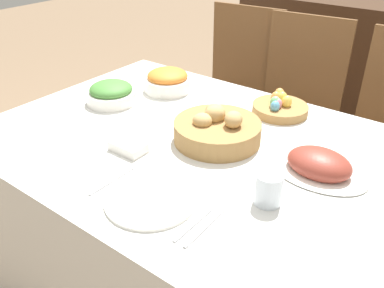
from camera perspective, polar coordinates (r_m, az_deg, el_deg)
dining_table at (r=1.62m, az=1.50°, el=-11.55°), size 1.56×1.07×0.75m
chair_far_center at (r=2.21m, az=14.02°, el=4.53°), size 0.46×0.46×1.00m
chair_far_left at (r=2.35m, az=6.08°, el=6.91°), size 0.46×0.46×1.00m
sideboard at (r=3.03m, az=21.35°, el=9.27°), size 1.56×0.44×0.94m
bread_basket at (r=1.40m, az=3.54°, el=2.13°), size 0.30×0.30×0.12m
egg_basket at (r=1.64m, az=12.20°, el=5.15°), size 0.22×0.22×0.08m
ham_platter at (r=1.29m, az=17.37°, el=-2.86°), size 0.30×0.21×0.08m
green_salad_bowl at (r=1.72m, az=-11.26°, el=7.02°), size 0.21×0.21×0.09m
carrot_bowl at (r=1.81m, az=-3.44°, el=8.89°), size 0.21×0.21×0.10m
dinner_plate at (r=1.14m, az=-5.80°, el=-7.75°), size 0.26×0.26×0.01m
fork at (r=1.23m, az=-11.13°, el=-5.08°), size 0.01×0.17×0.00m
knife at (r=1.06m, az=0.49°, el=-10.97°), size 0.01×0.17×0.00m
spoon at (r=1.05m, az=1.83°, el=-11.62°), size 0.01×0.17×0.00m
drinking_cup at (r=1.12m, az=10.69°, el=-6.19°), size 0.08×0.08×0.09m
butter_dish at (r=1.36m, az=-8.94°, el=-0.37°), size 0.12×0.08×0.03m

